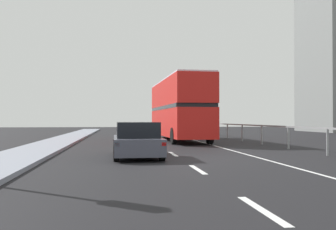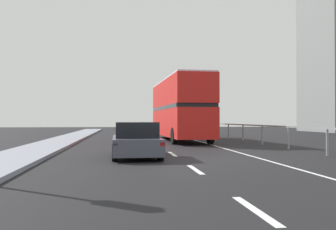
% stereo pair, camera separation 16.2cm
% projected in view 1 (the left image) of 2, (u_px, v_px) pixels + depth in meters
% --- Properties ---
extents(ground_plane, '(74.50, 120.00, 0.10)m').
position_uv_depth(ground_plane, '(180.00, 160.00, 14.04)').
color(ground_plane, black).
extents(near_sidewalk_kerb, '(2.32, 80.00, 0.14)m').
position_uv_depth(near_sidewalk_kerb, '(12.00, 159.00, 13.24)').
color(near_sidewalk_kerb, gray).
rests_on(near_sidewalk_kerb, ground).
extents(lane_paint_markings, '(3.19, 46.00, 0.01)m').
position_uv_depth(lane_paint_markings, '(190.00, 144.00, 22.48)').
color(lane_paint_markings, silver).
rests_on(lane_paint_markings, ground).
extents(bridge_side_railing, '(0.10, 42.00, 1.16)m').
position_uv_depth(bridge_side_railing, '(251.00, 128.00, 23.79)').
color(bridge_side_railing, gray).
rests_on(bridge_side_railing, ground).
extents(double_decker_bus_red, '(2.83, 11.33, 4.28)m').
position_uv_depth(double_decker_bus_red, '(179.00, 108.00, 26.28)').
color(double_decker_bus_red, red).
rests_on(double_decker_bus_red, ground).
extents(hatchback_car_near, '(1.88, 4.35, 1.38)m').
position_uv_depth(hatchback_car_near, '(137.00, 140.00, 14.61)').
color(hatchback_car_near, '#484A59').
rests_on(hatchback_car_near, ground).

